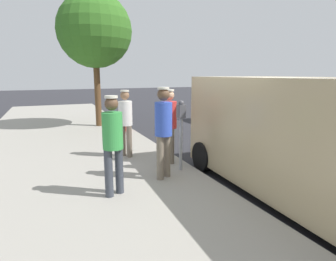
% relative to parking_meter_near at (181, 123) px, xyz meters
% --- Properties ---
extents(ground_plane, '(80.00, 80.00, 0.00)m').
position_rel_parking_meter_near_xyz_m(ground_plane, '(-1.35, 0.75, -1.18)').
color(ground_plane, '#2D2D33').
extents(sidewalk_slab, '(5.00, 32.00, 0.15)m').
position_rel_parking_meter_near_xyz_m(sidewalk_slab, '(2.15, 0.75, -1.11)').
color(sidewalk_slab, '#9E998E').
rests_on(sidewalk_slab, ground).
extents(parking_meter_near, '(0.14, 0.18, 1.52)m').
position_rel_parking_meter_near_xyz_m(parking_meter_near, '(0.00, 0.00, 0.00)').
color(parking_meter_near, gray).
rests_on(parking_meter_near, sidewalk_slab).
extents(pedestrian_in_blue, '(0.34, 0.34, 1.81)m').
position_rel_parking_meter_near_xyz_m(pedestrian_in_blue, '(0.52, 0.30, 0.02)').
color(pedestrian_in_blue, '#726656').
rests_on(pedestrian_in_blue, sidewalk_slab).
extents(pedestrian_in_green, '(0.34, 0.34, 1.71)m').
position_rel_parking_meter_near_xyz_m(pedestrian_in_green, '(1.61, 0.71, -0.05)').
color(pedestrian_in_green, '#383D47').
rests_on(pedestrian_in_green, sidewalk_slab).
extents(pedestrian_in_red, '(0.34, 0.36, 1.72)m').
position_rel_parking_meter_near_xyz_m(pedestrian_in_red, '(0.01, -0.60, -0.05)').
color(pedestrian_in_red, '#726656').
rests_on(pedestrian_in_red, sidewalk_slab).
extents(pedestrian_in_white, '(0.34, 0.34, 1.67)m').
position_rel_parking_meter_near_xyz_m(pedestrian_in_white, '(0.81, -1.48, -0.07)').
color(pedestrian_in_white, '#726656').
rests_on(pedestrian_in_white, sidewalk_slab).
extents(parked_van, '(2.29, 5.27, 2.15)m').
position_rel_parking_meter_near_xyz_m(parked_van, '(-1.50, 1.95, -0.03)').
color(parked_van, tan).
rests_on(parked_van, ground).
extents(street_tree, '(2.83, 2.83, 5.11)m').
position_rel_parking_meter_near_xyz_m(street_tree, '(0.70, -6.16, 2.65)').
color(street_tree, brown).
rests_on(street_tree, sidewalk_slab).
extents(fire_hydrant, '(0.24, 0.24, 0.86)m').
position_rel_parking_meter_near_xyz_m(fire_hydrant, '(0.10, -4.67, -0.61)').
color(fire_hydrant, red).
rests_on(fire_hydrant, sidewalk_slab).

